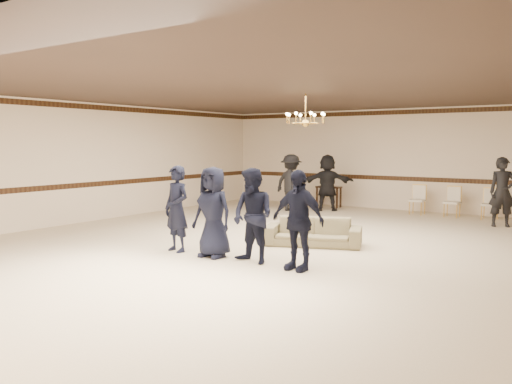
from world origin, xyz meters
TOP-DOWN VIEW (x-y plane):
  - room at (0.00, 0.00)m, footprint 12.01×14.01m
  - chair_rail at (0.00, 6.99)m, footprint 12.00×0.02m
  - crown_molding at (0.00, 6.99)m, footprint 12.00×0.02m
  - chandelier at (0.00, 1.00)m, footprint 0.94×0.94m
  - boy_a at (-1.29, -1.80)m, footprint 0.67×0.50m
  - boy_b at (-0.39, -1.80)m, footprint 0.82×0.54m
  - boy_c at (0.51, -1.80)m, footprint 0.91×0.76m
  - boy_d at (1.41, -1.80)m, footprint 1.01×0.49m
  - settee at (0.63, 0.23)m, footprint 2.11×1.40m
  - adult_left at (-2.59, 4.81)m, footprint 1.23×0.83m
  - adult_mid at (-1.69, 5.51)m, footprint 1.70×1.19m
  - adult_right at (3.41, 5.11)m, footprint 0.76×0.65m
  - banquet_chair_left at (0.93, 6.19)m, footprint 0.43×0.43m
  - banquet_chair_mid at (1.93, 6.19)m, footprint 0.46×0.46m
  - banquet_chair_right at (2.93, 6.19)m, footprint 0.43×0.43m
  - console_table at (-2.07, 6.39)m, footprint 0.84×0.39m

SIDE VIEW (x-z plane):
  - settee at x=0.63m, z-range 0.00..0.57m
  - console_table at x=-2.07m, z-range 0.00..0.69m
  - banquet_chair_left at x=0.93m, z-range 0.00..0.87m
  - banquet_chair_mid at x=1.93m, z-range 0.00..0.87m
  - banquet_chair_right at x=2.93m, z-range 0.00..0.87m
  - boy_a at x=-1.29m, z-range 0.00..1.68m
  - boy_b at x=-0.39m, z-range 0.00..1.68m
  - boy_c at x=0.51m, z-range 0.00..1.68m
  - boy_d at x=1.41m, z-range 0.00..1.68m
  - adult_left at x=-2.59m, z-range 0.00..1.77m
  - adult_mid at x=-1.69m, z-range 0.00..1.77m
  - adult_right at x=3.41m, z-range 0.00..1.77m
  - chair_rail at x=0.00m, z-range 0.93..1.07m
  - room at x=0.00m, z-range -0.01..3.20m
  - chandelier at x=0.00m, z-range 2.43..3.32m
  - crown_molding at x=0.00m, z-range 3.01..3.15m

